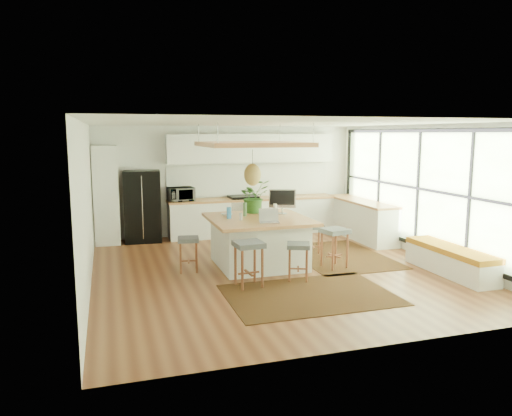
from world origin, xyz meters
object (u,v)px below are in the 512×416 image
object	(u,v)px
fridge	(143,202)
island	(259,242)
stool_near_right	(298,260)
stool_near_left	(249,266)
laptop	(269,216)
stool_left_side	(188,252)
island_plant	(254,200)
stool_right_front	(334,249)
monitor	(282,201)
stool_right_back	(313,240)
microwave	(181,193)

from	to	relation	value
fridge	island	xyz separation A→B (m)	(1.96, -2.80, -0.46)
fridge	stool_near_right	xyz separation A→B (m)	(2.32, -3.92, -0.57)
stool_near_left	laptop	distance (m)	1.12
stool_near_left	stool_left_side	distance (m)	1.45
stool_left_side	island_plant	world-z (taller)	island_plant
stool_right_front	monitor	size ratio (longest dim) A/B	1.39
stool_right_back	island_plant	world-z (taller)	island_plant
fridge	stool_near_left	xyz separation A→B (m)	(1.40, -4.02, -0.57)
stool_near_right	monitor	xyz separation A→B (m)	(0.22, 1.41, 0.83)
stool_near_right	laptop	xyz separation A→B (m)	(-0.34, 0.56, 0.70)
stool_near_left	stool_left_side	bearing A→B (deg)	123.56
stool_right_back	microwave	world-z (taller)	microwave
laptop	stool_left_side	bearing A→B (deg)	170.78
fridge	stool_right_back	world-z (taller)	fridge
stool_near_left	monitor	world-z (taller)	monitor
fridge	stool_right_front	size ratio (longest dim) A/B	2.21
island	island_plant	xyz separation A→B (m)	(0.08, 0.60, 0.73)
fridge	stool_right_back	distance (m)	4.12
island	monitor	distance (m)	0.97
stool_near_left	microwave	world-z (taller)	microwave
laptop	stool_near_left	bearing A→B (deg)	-118.88
island	stool_right_front	bearing A→B (deg)	-24.14
microwave	island_plant	bearing A→B (deg)	-70.93
fridge	island_plant	distance (m)	3.02
island	monitor	bearing A→B (deg)	26.24
stool_near_right	island_plant	distance (m)	1.93
stool_right_back	stool_left_side	bearing A→B (deg)	-172.96
stool_near_left	island_plant	xyz separation A→B (m)	(0.64, 1.82, 0.84)
stool_left_side	monitor	bearing A→B (deg)	8.79
stool_right_front	stool_near_right	bearing A→B (deg)	-150.71
stool_right_back	stool_right_front	bearing A→B (deg)	-87.81
stool_right_back	laptop	bearing A→B (deg)	-145.15
stool_right_back	laptop	size ratio (longest dim) A/B	1.80
fridge	microwave	distance (m)	0.92
monitor	laptop	bearing A→B (deg)	-100.50
monitor	island_plant	distance (m)	0.59
fridge	laptop	world-z (taller)	fridge
microwave	fridge	bearing A→B (deg)	169.01
fridge	stool_left_side	size ratio (longest dim) A/B	2.62
stool_right_back	island_plant	bearing A→B (deg)	166.54
stool_right_front	island_plant	xyz separation A→B (m)	(-1.23, 1.19, 0.84)
stool_left_side	island_plant	bearing A→B (deg)	22.95
stool_near_right	stool_right_back	distance (m)	1.70
stool_right_front	stool_near_left	bearing A→B (deg)	-161.26
stool_left_side	microwave	bearing A→B (deg)	83.98
stool_near_right	island	bearing A→B (deg)	107.96
stool_near_left	island_plant	size ratio (longest dim) A/B	1.15
island	stool_near_right	world-z (taller)	island
stool_right_back	fridge	bearing A→B (deg)	142.46
stool_right_back	monitor	xyz separation A→B (m)	(-0.70, -0.03, 0.83)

